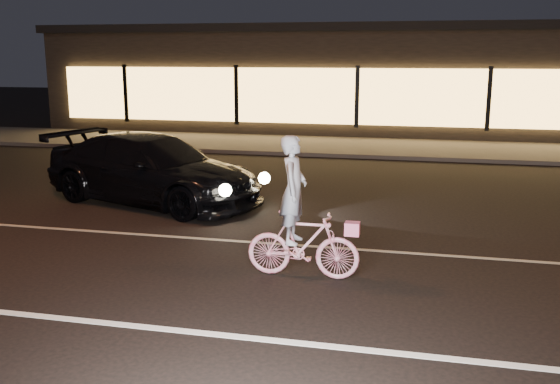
# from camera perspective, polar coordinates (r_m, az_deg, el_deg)

# --- Properties ---
(ground) EXTENTS (90.00, 90.00, 0.00)m
(ground) POSITION_cam_1_polar(r_m,az_deg,el_deg) (8.63, -3.93, -8.58)
(ground) COLOR black
(ground) RESTS_ON ground
(lane_stripe_near) EXTENTS (60.00, 0.12, 0.01)m
(lane_stripe_near) POSITION_cam_1_polar(r_m,az_deg,el_deg) (7.32, -7.43, -12.63)
(lane_stripe_near) COLOR silver
(lane_stripe_near) RESTS_ON ground
(lane_stripe_far) EXTENTS (60.00, 0.10, 0.01)m
(lane_stripe_far) POSITION_cam_1_polar(r_m,az_deg,el_deg) (10.45, -0.74, -4.73)
(lane_stripe_far) COLOR gray
(lane_stripe_far) RESTS_ON ground
(sidewalk) EXTENTS (30.00, 4.00, 0.12)m
(sidewalk) POSITION_cam_1_polar(r_m,az_deg,el_deg) (21.05, 6.42, 4.14)
(sidewalk) COLOR #383533
(sidewalk) RESTS_ON ground
(storefront) EXTENTS (25.40, 8.42, 4.20)m
(storefront) POSITION_cam_1_polar(r_m,az_deg,el_deg) (26.78, 8.05, 10.37)
(storefront) COLOR black
(storefront) RESTS_ON ground
(cyclist) EXTENTS (1.61, 0.55, 2.02)m
(cyclist) POSITION_cam_1_polar(r_m,az_deg,el_deg) (8.75, 1.88, -3.31)
(cyclist) COLOR #E3315F
(cyclist) RESTS_ON ground
(sedan) EXTENTS (5.36, 3.48, 1.45)m
(sedan) POSITION_cam_1_polar(r_m,az_deg,el_deg) (13.44, -11.60, 2.06)
(sedan) COLOR black
(sedan) RESTS_ON ground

